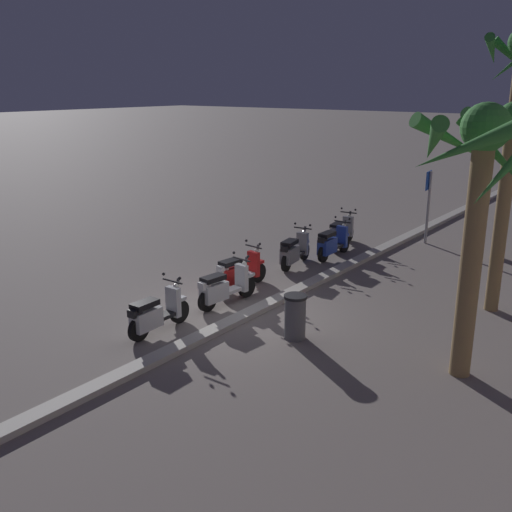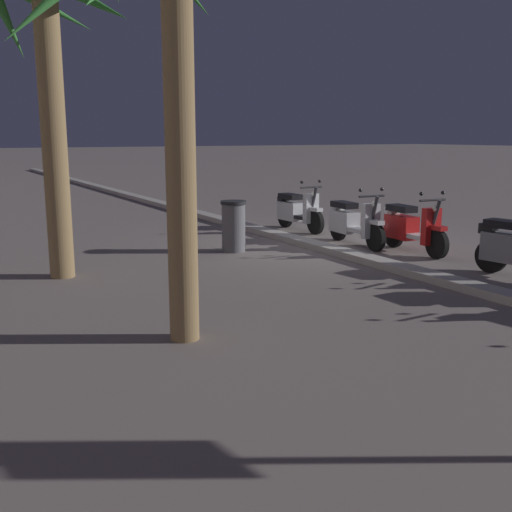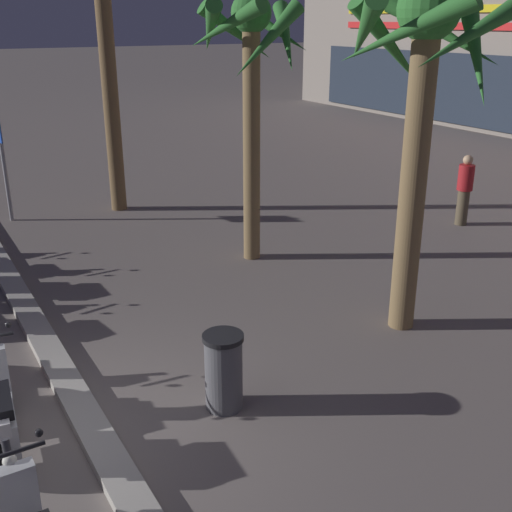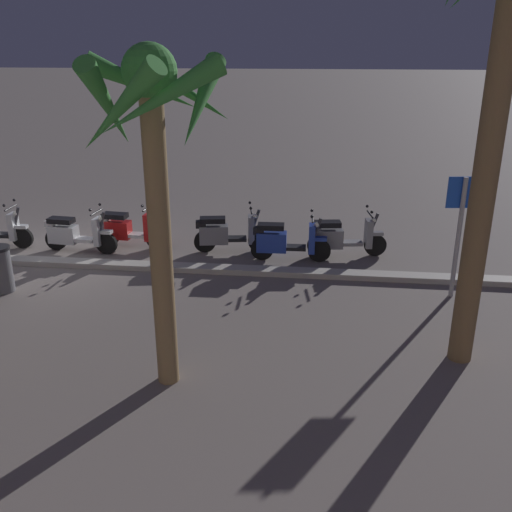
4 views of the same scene
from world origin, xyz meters
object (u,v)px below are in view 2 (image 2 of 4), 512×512
Objects in this scene: scooter_silver_far_back at (297,211)px; palm_tree_by_mall_entrance at (48,32)px; scooter_silver_lead_nearest at (352,222)px; litter_bin at (234,226)px; scooter_red_mid_centre at (410,227)px.

palm_tree_by_mall_entrance is (-2.13, 5.72, 3.15)m from scooter_silver_far_back.
scooter_silver_far_back is (2.11, -0.07, -0.00)m from scooter_silver_lead_nearest.
palm_tree_by_mall_entrance is at bearing 99.33° from litter_bin.
scooter_silver_lead_nearest is at bearing 22.03° from scooter_red_mid_centre.
scooter_silver_far_back is at bearing -2.03° from scooter_silver_lead_nearest.
scooter_silver_far_back is 6.87m from palm_tree_by_mall_entrance.
palm_tree_by_mall_entrance is (1.11, 6.11, 3.14)m from scooter_red_mid_centre.
scooter_silver_lead_nearest is 1.07× the size of scooter_silver_far_back.
palm_tree_by_mall_entrance reaches higher than scooter_silver_far_back.
palm_tree_by_mall_entrance reaches higher than litter_bin.
scooter_red_mid_centre is at bearing -100.33° from palm_tree_by_mall_entrance.
scooter_silver_lead_nearest is 1.94× the size of litter_bin.
litter_bin is at bearing 60.06° from scooter_red_mid_centre.
scooter_red_mid_centre and scooter_silver_lead_nearest have the same top height.
scooter_silver_far_back is 0.36× the size of palm_tree_by_mall_entrance.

